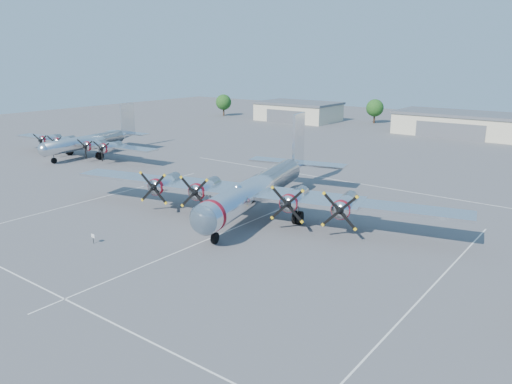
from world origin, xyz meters
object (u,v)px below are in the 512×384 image
Objects in this scene: tree_far_west at (224,102)px; main_bomber_b29 at (259,213)px; hangar_west at (298,111)px; hangar_center at (459,124)px; bomber_west at (91,156)px; info_placard at (93,237)px; tree_west at (375,108)px.

tree_far_west reaches higher than main_bomber_b29.
tree_far_west is (-25.00, -3.96, 1.51)m from hangar_west.
hangar_center is 83.24m from bomber_west.
tree_far_west is 0.14× the size of main_bomber_b29.
hangar_center is (45.00, -0.00, -0.00)m from hangar_west.
hangar_west is 25.36m from tree_far_west.
main_bomber_b29 is 48.28× the size of info_placard.
main_bomber_b29 is at bearing -46.78° from tree_far_west.
main_bomber_b29 is (-1.19, -77.19, -2.71)m from hangar_center.
bomber_west is (22.28, -64.19, -4.22)m from tree_far_west.
tree_west is (45.00, 12.00, 0.00)m from tree_far_west.
hangar_west is 88.79m from main_bomber_b29.
bomber_west is (-2.72, -68.15, -2.71)m from hangar_west.
tree_west reaches higher than hangar_west.
bomber_west is at bearing -92.29° from hangar_west.
info_placard is (16.61, -103.43, -3.53)m from tree_west.
hangar_center is at bearing 75.79° from main_bomber_b29.
tree_far_west is 68.07m from bomber_west.
hangar_center reaches higher than bomber_west.
bomber_west is (-46.53, 9.03, 0.00)m from main_bomber_b29.
bomber_west is at bearing -106.61° from tree_west.
hangar_center is 0.60× the size of main_bomber_b29.
hangar_center is at bearing -0.00° from hangar_west.
hangar_west is 0.65× the size of bomber_west.
tree_west reaches higher than main_bomber_b29.
tree_far_west is at bearing -165.07° from tree_west.
hangar_west is 22.98× the size of info_placard.
hangar_center is at bearing -17.82° from tree_west.
tree_west is at bearing 14.93° from tree_far_west.
main_bomber_b29 is at bearing 69.55° from info_placard.
tree_west is 0.14× the size of main_bomber_b29.
bomber_west is at bearing 155.69° from main_bomber_b29.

